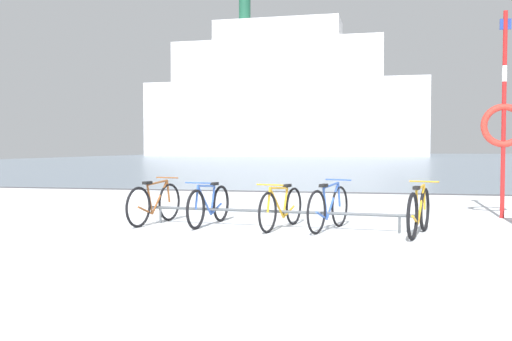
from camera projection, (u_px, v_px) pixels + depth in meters
name	position (u px, v px, depth m)	size (l,w,h in m)	color
ground	(358.00, 160.00, 59.75)	(80.00, 132.00, 0.08)	silver
bike_rack	(272.00, 212.00, 9.39)	(4.57, 0.47, 0.31)	#4C5156
bicycle_0	(155.00, 203.00, 9.88)	(0.51, 1.61, 0.81)	black
bicycle_1	(209.00, 205.00, 9.70)	(0.46, 1.68, 0.77)	black
bicycle_2	(281.00, 208.00, 9.30)	(0.58, 1.67, 0.77)	black
bicycle_3	(329.00, 208.00, 9.12)	(0.63, 1.59, 0.82)	black
bicycle_4	(419.00, 212.00, 8.59)	(0.57, 1.65, 0.82)	black
rescue_post	(504.00, 121.00, 10.64)	(0.83, 0.13, 3.92)	red
ferry_ship	(283.00, 100.00, 89.95)	(44.35, 11.68, 26.61)	white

